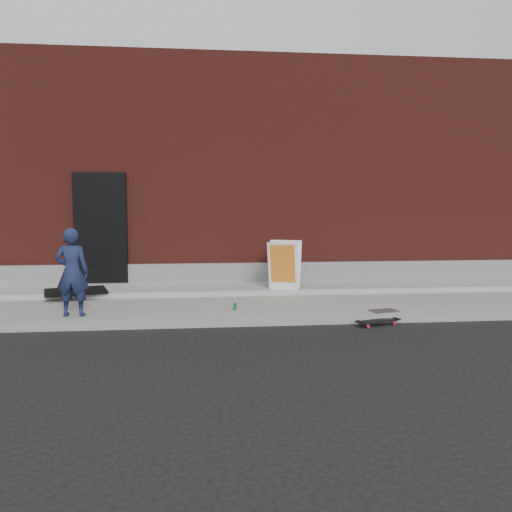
{
  "coord_description": "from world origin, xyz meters",
  "views": [
    {
      "loc": [
        -0.49,
        -7.47,
        1.83
      ],
      "look_at": [
        0.36,
        0.8,
        1.01
      ],
      "focal_mm": 35.0,
      "sensor_mm": 36.0,
      "label": 1
    }
  ],
  "objects": [
    {
      "name": "utility_plate",
      "position": [
        2.38,
        0.2,
        0.16
      ],
      "size": [
        0.5,
        0.39,
        0.01
      ],
      "primitive_type": "cube",
      "rotation": [
        0.0,
        0.0,
        0.26
      ],
      "color": "#58595E",
      "rests_on": "sidewalk"
    },
    {
      "name": "doormat",
      "position": [
        -2.9,
        2.01,
        0.27
      ],
      "size": [
        1.3,
        1.16,
        0.03
      ],
      "primitive_type": "cube",
      "rotation": [
        0.0,
        0.0,
        0.3
      ],
      "color": "black",
      "rests_on": "apron"
    },
    {
      "name": "sidewalk",
      "position": [
        0.0,
        1.5,
        0.07
      ],
      "size": [
        20.0,
        3.0,
        0.15
      ],
      "primitive_type": "cube",
      "color": "gray",
      "rests_on": "ground"
    },
    {
      "name": "skateboard",
      "position": [
        2.17,
        -0.12,
        0.07
      ],
      "size": [
        0.75,
        0.42,
        0.08
      ],
      "color": "red",
      "rests_on": "ground"
    },
    {
      "name": "soda_can",
      "position": [
        -0.01,
        0.55,
        0.2
      ],
      "size": [
        0.07,
        0.07,
        0.11
      ],
      "primitive_type": "cylinder",
      "rotation": [
        0.0,
        0.0,
        -0.19
      ],
      "color": "#1C8E47",
      "rests_on": "sidewalk"
    },
    {
      "name": "apron",
      "position": [
        0.0,
        2.4,
        0.2
      ],
      "size": [
        20.0,
        1.2,
        0.1
      ],
      "primitive_type": "cube",
      "color": "gray",
      "rests_on": "sidewalk"
    },
    {
      "name": "building",
      "position": [
        -0.0,
        6.99,
        2.5
      ],
      "size": [
        20.0,
        8.1,
        5.0
      ],
      "color": "#5B1F19",
      "rests_on": "ground"
    },
    {
      "name": "child",
      "position": [
        -2.53,
        0.37,
        0.83
      ],
      "size": [
        0.51,
        0.35,
        1.37
      ],
      "primitive_type": "imported",
      "rotation": [
        0.0,
        0.0,
        3.1
      ],
      "color": "#1A2249",
      "rests_on": "sidewalk"
    },
    {
      "name": "ground",
      "position": [
        0.0,
        0.0,
        0.0
      ],
      "size": [
        80.0,
        80.0,
        0.0
      ],
      "primitive_type": "plane",
      "color": "black",
      "rests_on": "ground"
    },
    {
      "name": "pizza_sign",
      "position": [
        1.04,
        1.98,
        0.72
      ],
      "size": [
        0.75,
        0.82,
        0.94
      ],
      "color": "white",
      "rests_on": "apron"
    }
  ]
}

